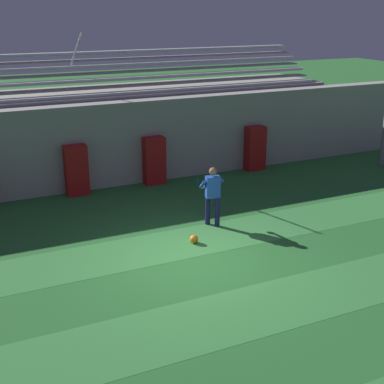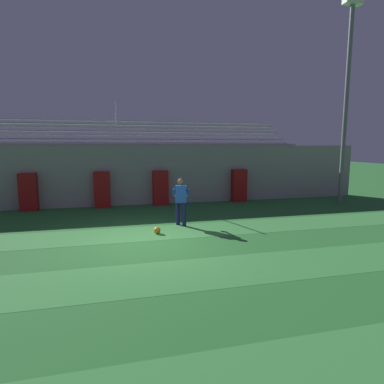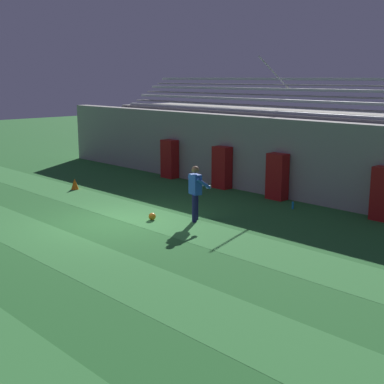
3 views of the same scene
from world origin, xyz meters
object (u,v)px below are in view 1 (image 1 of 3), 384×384
at_px(padding_pillar_gate_right, 154,161).
at_px(padding_pillar_far_right, 255,148).
at_px(goalkeeper, 213,192).
at_px(soccer_ball, 194,239).
at_px(padding_pillar_gate_left, 76,170).
at_px(water_bottle, 198,182).

distance_m(padding_pillar_gate_right, padding_pillar_far_right, 3.97).
xyz_separation_m(goalkeeper, soccer_ball, (-0.97, -0.89, -0.84)).
relative_size(padding_pillar_gate_left, soccer_ball, 7.38).
distance_m(padding_pillar_gate_left, water_bottle, 4.05).
distance_m(padding_pillar_far_right, soccer_ball, 6.98).
bearing_deg(water_bottle, goalkeeper, -108.87).
height_order(padding_pillar_gate_left, goalkeeper, goalkeeper).
height_order(padding_pillar_gate_right, water_bottle, padding_pillar_gate_right).
bearing_deg(padding_pillar_gate_right, padding_pillar_gate_left, 180.00).
bearing_deg(padding_pillar_far_right, goalkeeper, -133.18).
height_order(padding_pillar_gate_left, water_bottle, padding_pillar_gate_left).
xyz_separation_m(padding_pillar_gate_right, soccer_ball, (-0.85, -4.99, -0.70)).
bearing_deg(padding_pillar_gate_left, soccer_ball, -70.11).
relative_size(soccer_ball, water_bottle, 0.92).
height_order(padding_pillar_gate_left, soccer_ball, padding_pillar_gate_left).
bearing_deg(padding_pillar_gate_right, soccer_ball, -99.68).
bearing_deg(padding_pillar_far_right, padding_pillar_gate_right, 180.00).
relative_size(padding_pillar_gate_right, goalkeeper, 0.97).
height_order(padding_pillar_gate_right, goalkeeper, goalkeeper).
distance_m(padding_pillar_gate_left, goalkeeper, 4.96).
xyz_separation_m(padding_pillar_gate_right, water_bottle, (1.26, -0.78, -0.69)).
bearing_deg(padding_pillar_far_right, padding_pillar_gate_left, 180.00).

